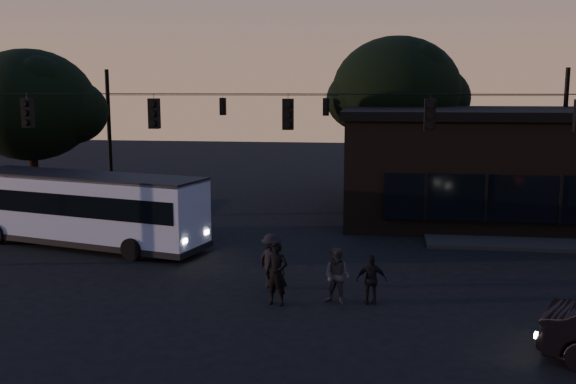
# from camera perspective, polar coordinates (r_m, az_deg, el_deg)

# --- Properties ---
(ground) EXTENTS (120.00, 120.00, 0.00)m
(ground) POSITION_cam_1_polar(r_m,az_deg,el_deg) (18.07, -1.75, -11.47)
(ground) COLOR black
(ground) RESTS_ON ground
(sidewalk_far_right) EXTENTS (14.00, 10.00, 0.15)m
(sidewalk_far_right) POSITION_cam_1_polar(r_m,az_deg,el_deg) (32.63, 23.97, -2.75)
(sidewalk_far_right) COLOR black
(sidewalk_far_right) RESTS_ON ground
(sidewalk_far_left) EXTENTS (14.00, 10.00, 0.15)m
(sidewalk_far_left) POSITION_cam_1_polar(r_m,az_deg,el_deg) (35.54, -20.64, -1.63)
(sidewalk_far_left) COLOR black
(sidewalk_far_left) RESTS_ON ground
(building) EXTENTS (15.40, 10.41, 5.40)m
(building) POSITION_cam_1_polar(r_m,az_deg,el_deg) (33.43, 18.38, 2.41)
(building) COLOR black
(building) RESTS_ON ground
(tree_behind) EXTENTS (7.60, 7.60, 9.43)m
(tree_behind) POSITION_cam_1_polar(r_m,az_deg,el_deg) (38.69, 9.62, 8.78)
(tree_behind) COLOR black
(tree_behind) RESTS_ON ground
(tree_left) EXTENTS (6.40, 6.40, 8.30)m
(tree_left) POSITION_cam_1_polar(r_m,az_deg,el_deg) (34.11, -21.96, 7.17)
(tree_left) COLOR black
(tree_left) RESTS_ON ground
(signal_rig_near) EXTENTS (26.24, 0.30, 7.50)m
(signal_rig_near) POSITION_cam_1_polar(r_m,az_deg,el_deg) (20.95, -0.00, 3.91)
(signal_rig_near) COLOR black
(signal_rig_near) RESTS_ON ground
(signal_rig_far) EXTENTS (26.24, 0.30, 7.50)m
(signal_rig_far) POSITION_cam_1_polar(r_m,az_deg,el_deg) (36.84, 3.38, 5.78)
(signal_rig_far) COLOR black
(signal_rig_far) RESTS_ON ground
(bus) EXTENTS (10.79, 5.04, 2.96)m
(bus) POSITION_cam_1_polar(r_m,az_deg,el_deg) (27.34, -17.67, -1.18)
(bus) COLOR #969FBF
(bus) RESTS_ON ground
(pedestrian_a) EXTENTS (0.80, 0.62, 1.93)m
(pedestrian_a) POSITION_cam_1_polar(r_m,az_deg,el_deg) (19.12, -1.02, -7.24)
(pedestrian_a) COLOR black
(pedestrian_a) RESTS_ON ground
(pedestrian_b) EXTENTS (1.00, 0.88, 1.71)m
(pedestrian_b) POSITION_cam_1_polar(r_m,az_deg,el_deg) (19.28, 4.39, -7.47)
(pedestrian_b) COLOR #302C2D
(pedestrian_b) RESTS_ON ground
(pedestrian_c) EXTENTS (0.92, 0.43, 1.52)m
(pedestrian_c) POSITION_cam_1_polar(r_m,az_deg,el_deg) (19.37, 7.44, -7.73)
(pedestrian_c) COLOR black
(pedestrian_c) RESTS_ON ground
(pedestrian_d) EXTENTS (1.31, 1.28, 1.80)m
(pedestrian_d) POSITION_cam_1_polar(r_m,az_deg,el_deg) (20.69, -1.46, -6.16)
(pedestrian_d) COLOR black
(pedestrian_d) RESTS_ON ground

